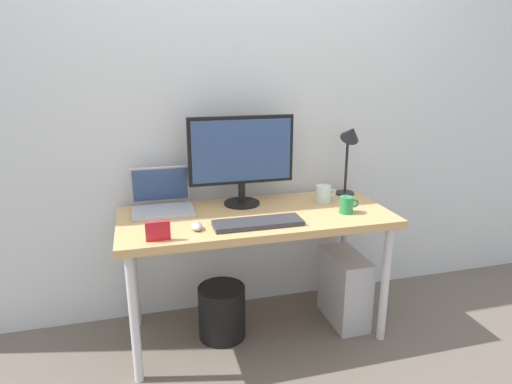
% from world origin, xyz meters
% --- Properties ---
extents(ground_plane, '(6.00, 6.00, 0.00)m').
position_xyz_m(ground_plane, '(0.00, 0.00, 0.00)').
color(ground_plane, '#665B51').
extents(back_wall, '(4.40, 0.04, 2.60)m').
position_xyz_m(back_wall, '(0.00, 0.37, 1.30)').
color(back_wall, silver).
rests_on(back_wall, ground_plane).
extents(desk, '(1.43, 0.61, 0.71)m').
position_xyz_m(desk, '(0.00, 0.00, 0.65)').
color(desk, tan).
rests_on(desk, ground_plane).
extents(monitor, '(0.58, 0.20, 0.50)m').
position_xyz_m(monitor, '(-0.04, 0.17, 1.00)').
color(monitor, black).
rests_on(monitor, desk).
extents(laptop, '(0.32, 0.27, 0.23)m').
position_xyz_m(laptop, '(-0.47, 0.19, 0.77)').
color(laptop, '#B2B2B7').
rests_on(laptop, desk).
extents(desk_lamp, '(0.11, 0.16, 0.44)m').
position_xyz_m(desk_lamp, '(0.61, 0.18, 1.02)').
color(desk_lamp, '#232328').
rests_on(desk_lamp, desk).
extents(keyboard, '(0.44, 0.14, 0.02)m').
position_xyz_m(keyboard, '(-0.04, -0.17, 0.72)').
color(keyboard, '#333338').
rests_on(keyboard, desk).
extents(mouse, '(0.06, 0.09, 0.03)m').
position_xyz_m(mouse, '(-0.34, -0.15, 0.73)').
color(mouse, '#B2B2B7').
rests_on(mouse, desk).
extents(coffee_mug, '(0.11, 0.07, 0.09)m').
position_xyz_m(coffee_mug, '(0.47, -0.11, 0.76)').
color(coffee_mug, '#268C4C').
rests_on(coffee_mug, desk).
extents(glass_cup, '(0.12, 0.09, 0.10)m').
position_xyz_m(glass_cup, '(0.42, 0.10, 0.76)').
color(glass_cup, silver).
rests_on(glass_cup, desk).
extents(photo_frame, '(0.11, 0.03, 0.09)m').
position_xyz_m(photo_frame, '(-0.52, -0.24, 0.76)').
color(photo_frame, red).
rests_on(photo_frame, desk).
extents(computer_tower, '(0.18, 0.36, 0.42)m').
position_xyz_m(computer_tower, '(0.53, -0.02, 0.21)').
color(computer_tower, '#B2B2B7').
rests_on(computer_tower, ground_plane).
extents(wastebasket, '(0.26, 0.26, 0.30)m').
position_xyz_m(wastebasket, '(-0.19, 0.01, 0.15)').
color(wastebasket, black).
rests_on(wastebasket, ground_plane).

